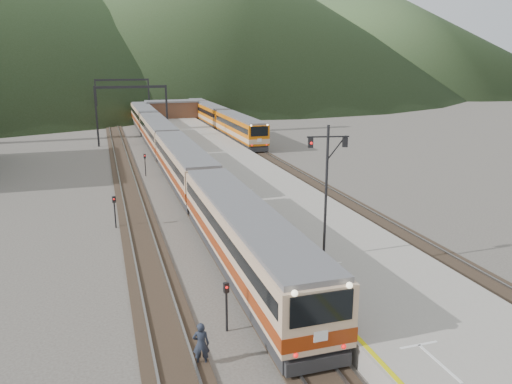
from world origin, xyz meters
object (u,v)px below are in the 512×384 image
object	(u,v)px
main_train	(169,146)
worker	(201,344)
second_train	(211,116)
signal_mast	(327,179)

from	to	relation	value
main_train	worker	world-z (taller)	main_train
second_train	signal_mast	world-z (taller)	signal_mast
second_train	signal_mast	distance (m)	63.32
second_train	signal_mast	xyz separation A→B (m)	(-7.48, -62.78, 3.49)
main_train	signal_mast	bearing A→B (deg)	-82.90
worker	main_train	bearing A→B (deg)	-83.00
main_train	worker	size ratio (longest dim) A/B	45.78
signal_mast	second_train	bearing A→B (deg)	83.21
main_train	worker	bearing A→B (deg)	-95.89
main_train	signal_mast	world-z (taller)	signal_mast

